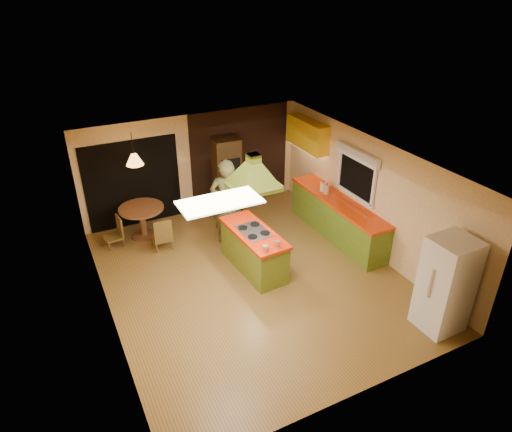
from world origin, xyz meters
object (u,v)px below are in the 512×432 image
man (227,202)px  canister_large (323,187)px  wall_oven (226,175)px  dining_table (142,216)px  refrigerator (446,285)px  kitchen_island (254,250)px

man → canister_large: bearing=-165.1°
man → wall_oven: (0.61, 1.45, -0.04)m
canister_large → dining_table: bearing=160.6°
refrigerator → canister_large: (0.14, 3.85, 0.16)m
kitchen_island → wall_oven: bearing=74.6°
refrigerator → wall_oven: bearing=104.3°
kitchen_island → refrigerator: (2.08, -2.96, 0.42)m
kitchen_island → canister_large: canister_large is taller
refrigerator → wall_oven: (-1.52, 5.63, 0.09)m
refrigerator → man: bearing=116.2°
man → refrigerator: man is taller
man → refrigerator: size_ratio=1.15×
kitchen_island → man: size_ratio=0.90×
man → canister_large: (2.27, -0.34, 0.04)m
refrigerator → kitchen_island: bearing=124.3°
wall_oven → dining_table: size_ratio=1.89×
man → canister_large: size_ratio=9.47×
man → dining_table: 2.01m
refrigerator → wall_oven: 5.83m
man → dining_table: (-1.65, 1.05, -0.46)m
wall_oven → kitchen_island: bearing=-98.3°
kitchen_island → canister_large: 2.46m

